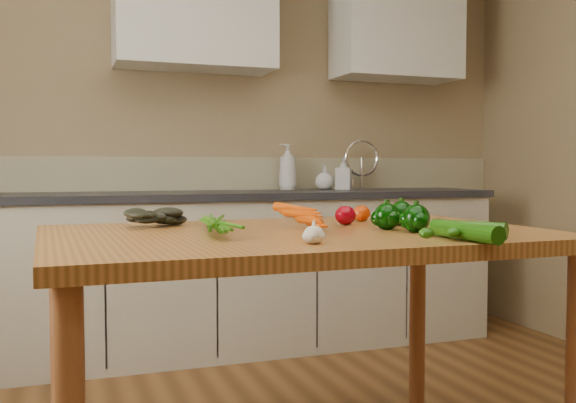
{
  "coord_description": "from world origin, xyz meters",
  "views": [
    {
      "loc": [
        -0.85,
        -1.34,
        1.03
      ],
      "look_at": [
        -0.08,
        0.8,
        0.91
      ],
      "focal_mm": 40.0,
      "sensor_mm": 36.0,
      "label": 1
    }
  ],
  "objects_px": {
    "leafy_greens": "(157,211)",
    "pepper_c": "(416,219)",
    "soap_bottle_b": "(343,173)",
    "pepper_a": "(387,217)",
    "soap_bottle_a": "(288,167)",
    "table": "(300,260)",
    "garlic_bulb": "(314,235)",
    "tomato_b": "(361,213)",
    "tomato_a": "(345,215)",
    "tomato_c": "(400,213)",
    "soap_bottle_c": "(325,178)",
    "pepper_b": "(402,214)",
    "carrot_bunch": "(277,219)",
    "zucchini_a": "(468,229)",
    "zucchini_b": "(465,231)"
  },
  "relations": [
    {
      "from": "leafy_greens",
      "to": "pepper_c",
      "type": "xyz_separation_m",
      "value": [
        0.73,
        -0.45,
        -0.01
      ]
    },
    {
      "from": "soap_bottle_b",
      "to": "pepper_a",
      "type": "distance_m",
      "value": 1.93
    },
    {
      "from": "soap_bottle_b",
      "to": "pepper_a",
      "type": "bearing_deg",
      "value": 101.84
    },
    {
      "from": "soap_bottle_a",
      "to": "table",
      "type": "bearing_deg",
      "value": -24.82
    },
    {
      "from": "garlic_bulb",
      "to": "tomato_b",
      "type": "bearing_deg",
      "value": 54.07
    },
    {
      "from": "tomato_a",
      "to": "tomato_c",
      "type": "xyz_separation_m",
      "value": [
        0.21,
        -0.0,
        0.0
      ]
    },
    {
      "from": "soap_bottle_b",
      "to": "soap_bottle_c",
      "type": "xyz_separation_m",
      "value": [
        -0.11,
        0.03,
        -0.03
      ]
    },
    {
      "from": "soap_bottle_a",
      "to": "pepper_b",
      "type": "xyz_separation_m",
      "value": [
        -0.21,
        -1.75,
        -0.16
      ]
    },
    {
      "from": "carrot_bunch",
      "to": "zucchini_a",
      "type": "xyz_separation_m",
      "value": [
        0.45,
        -0.37,
        -0.01
      ]
    },
    {
      "from": "garlic_bulb",
      "to": "tomato_b",
      "type": "relative_size",
      "value": 0.85
    },
    {
      "from": "soap_bottle_b",
      "to": "tomato_a",
      "type": "distance_m",
      "value": 1.78
    },
    {
      "from": "leafy_greens",
      "to": "zucchini_b",
      "type": "relative_size",
      "value": 0.86
    },
    {
      "from": "soap_bottle_c",
      "to": "zucchini_a",
      "type": "height_order",
      "value": "soap_bottle_c"
    },
    {
      "from": "soap_bottle_c",
      "to": "soap_bottle_a",
      "type": "bearing_deg",
      "value": -83.1
    },
    {
      "from": "soap_bottle_a",
      "to": "soap_bottle_b",
      "type": "relative_size",
      "value": 1.4
    },
    {
      "from": "carrot_bunch",
      "to": "tomato_c",
      "type": "distance_m",
      "value": 0.52
    },
    {
      "from": "pepper_b",
      "to": "pepper_c",
      "type": "height_order",
      "value": "pepper_c"
    },
    {
      "from": "leafy_greens",
      "to": "tomato_b",
      "type": "xyz_separation_m",
      "value": [
        0.75,
        -0.02,
        -0.03
      ]
    },
    {
      "from": "soap_bottle_b",
      "to": "tomato_c",
      "type": "relative_size",
      "value": 2.5
    },
    {
      "from": "tomato_b",
      "to": "carrot_bunch",
      "type": "bearing_deg",
      "value": -150.03
    },
    {
      "from": "soap_bottle_a",
      "to": "zucchini_b",
      "type": "relative_size",
      "value": 1.1
    },
    {
      "from": "soap_bottle_c",
      "to": "zucchini_b",
      "type": "xyz_separation_m",
      "value": [
        -0.51,
        -2.19,
        -0.11
      ]
    },
    {
      "from": "garlic_bulb",
      "to": "pepper_a",
      "type": "height_order",
      "value": "pepper_a"
    },
    {
      "from": "carrot_bunch",
      "to": "garlic_bulb",
      "type": "xyz_separation_m",
      "value": [
        -0.02,
        -0.36,
        -0.02
      ]
    },
    {
      "from": "tomato_a",
      "to": "tomato_b",
      "type": "xyz_separation_m",
      "value": [
        0.12,
        0.12,
        -0.0
      ]
    },
    {
      "from": "garlic_bulb",
      "to": "pepper_c",
      "type": "bearing_deg",
      "value": 22.44
    },
    {
      "from": "carrot_bunch",
      "to": "garlic_bulb",
      "type": "relative_size",
      "value": 5.15
    },
    {
      "from": "soap_bottle_c",
      "to": "carrot_bunch",
      "type": "relative_size",
      "value": 0.5
    },
    {
      "from": "table",
      "to": "soap_bottle_b",
      "type": "height_order",
      "value": "soap_bottle_b"
    },
    {
      "from": "garlic_bulb",
      "to": "pepper_b",
      "type": "height_order",
      "value": "pepper_b"
    },
    {
      "from": "pepper_a",
      "to": "zucchini_b",
      "type": "relative_size",
      "value": 0.33
    },
    {
      "from": "leafy_greens",
      "to": "pepper_a",
      "type": "height_order",
      "value": "leafy_greens"
    },
    {
      "from": "soap_bottle_b",
      "to": "pepper_c",
      "type": "height_order",
      "value": "soap_bottle_b"
    },
    {
      "from": "carrot_bunch",
      "to": "pepper_a",
      "type": "relative_size",
      "value": 3.43
    },
    {
      "from": "tomato_b",
      "to": "tomato_c",
      "type": "distance_m",
      "value": 0.15
    },
    {
      "from": "soap_bottle_c",
      "to": "garlic_bulb",
      "type": "relative_size",
      "value": 2.59
    },
    {
      "from": "soap_bottle_a",
      "to": "pepper_c",
      "type": "bearing_deg",
      "value": -14.53
    },
    {
      "from": "tomato_b",
      "to": "zucchini_a",
      "type": "relative_size",
      "value": 0.3
    },
    {
      "from": "pepper_b",
      "to": "tomato_a",
      "type": "xyz_separation_m",
      "value": [
        -0.17,
        0.08,
        -0.01
      ]
    },
    {
      "from": "leafy_greens",
      "to": "pepper_a",
      "type": "distance_m",
      "value": 0.76
    },
    {
      "from": "tomato_b",
      "to": "tomato_c",
      "type": "height_order",
      "value": "tomato_c"
    },
    {
      "from": "table",
      "to": "leafy_greens",
      "type": "distance_m",
      "value": 0.52
    },
    {
      "from": "soap_bottle_b",
      "to": "soap_bottle_c",
      "type": "relative_size",
      "value": 1.39
    },
    {
      "from": "carrot_bunch",
      "to": "leafy_greens",
      "type": "xyz_separation_m",
      "value": [
        -0.34,
        0.26,
        0.02
      ]
    },
    {
      "from": "pepper_a",
      "to": "carrot_bunch",
      "type": "bearing_deg",
      "value": 167.68
    },
    {
      "from": "garlic_bulb",
      "to": "tomato_c",
      "type": "xyz_separation_m",
      "value": [
        0.53,
        0.47,
        0.01
      ]
    },
    {
      "from": "table",
      "to": "tomato_a",
      "type": "distance_m",
      "value": 0.29
    },
    {
      "from": "pepper_c",
      "to": "tomato_a",
      "type": "distance_m",
      "value": 0.32
    },
    {
      "from": "pepper_c",
      "to": "tomato_a",
      "type": "bearing_deg",
      "value": 107.39
    },
    {
      "from": "soap_bottle_b",
      "to": "zucchini_b",
      "type": "xyz_separation_m",
      "value": [
        -0.62,
        -2.16,
        -0.14
      ]
    }
  ]
}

